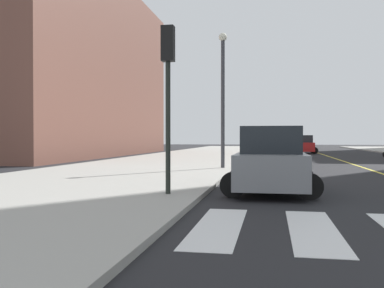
# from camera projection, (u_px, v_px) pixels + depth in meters

# --- Properties ---
(sidewalk_kerb_west) EXTENTS (10.00, 120.00, 0.15)m
(sidewalk_kerb_west) POSITION_uv_depth(u_px,v_px,m) (151.00, 166.00, 25.27)
(sidewalk_kerb_west) COLOR #9E9B93
(sidewalk_kerb_west) RESTS_ON ground
(lane_divider_paint) EXTENTS (0.16, 80.00, 0.01)m
(lane_divider_paint) POSITION_uv_depth(u_px,v_px,m) (326.00, 155.00, 42.73)
(lane_divider_paint) COLOR yellow
(lane_divider_paint) RESTS_ON ground
(low_rise_brick_west) EXTENTS (16.00, 32.00, 16.96)m
(low_rise_brick_west) POSITION_uv_depth(u_px,v_px,m) (47.00, 71.00, 43.15)
(low_rise_brick_west) COLOR brown
(low_rise_brick_west) RESTS_ON ground
(car_black_nearest) EXTENTS (2.50, 3.99, 1.78)m
(car_black_nearest) POSITION_uv_depth(u_px,v_px,m) (297.00, 144.00, 62.22)
(car_black_nearest) COLOR black
(car_black_nearest) RESTS_ON ground
(car_red_third) EXTENTS (2.89, 4.59, 2.04)m
(car_red_third) POSITION_uv_depth(u_px,v_px,m) (304.00, 145.00, 48.10)
(car_red_third) COLOR red
(car_red_third) RESTS_ON ground
(car_yellow_fourth) EXTENTS (2.42, 3.86, 1.72)m
(car_yellow_fourth) POSITION_uv_depth(u_px,v_px,m) (271.00, 148.00, 39.27)
(car_yellow_fourth) COLOR gold
(car_yellow_fourth) RESTS_ON ground
(car_gray_fifth) EXTENTS (2.92, 4.66, 2.08)m
(car_gray_fifth) POSITION_uv_depth(u_px,v_px,m) (271.00, 162.00, 13.63)
(car_gray_fifth) COLOR slate
(car_gray_fifth) RESTS_ON ground
(traffic_light_far_corner) EXTENTS (0.36, 0.41, 4.75)m
(traffic_light_far_corner) POSITION_uv_depth(u_px,v_px,m) (168.00, 76.00, 12.21)
(traffic_light_far_corner) COLOR black
(traffic_light_far_corner) RESTS_ON sidewalk_kerb_west
(street_lamp) EXTENTS (0.44, 0.44, 7.16)m
(street_lamp) POSITION_uv_depth(u_px,v_px,m) (223.00, 88.00, 22.93)
(street_lamp) COLOR #38383D
(street_lamp) RESTS_ON sidewalk_kerb_west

